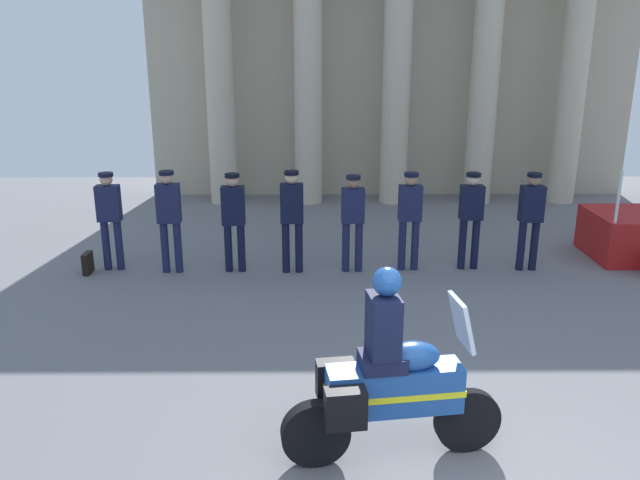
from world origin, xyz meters
TOP-DOWN VIEW (x-y plane):
  - colonnade_backdrop at (0.51, 11.88)m, footprint 11.86×1.50m
  - officer_in_row_0 at (-4.83, 6.51)m, footprint 0.38×0.24m
  - officer_in_row_1 at (-3.80, 6.37)m, footprint 0.38×0.24m
  - officer_in_row_2 at (-2.74, 6.41)m, footprint 0.38×0.24m
  - officer_in_row_3 at (-1.77, 6.36)m, footprint 0.38×0.24m
  - officer_in_row_4 at (-0.76, 6.40)m, footprint 0.38×0.24m
  - officer_in_row_5 at (0.20, 6.47)m, footprint 0.38×0.24m
  - officer_in_row_6 at (1.24, 6.51)m, footprint 0.38×0.24m
  - officer_in_row_7 at (2.23, 6.43)m, footprint 0.38×0.24m
  - motorcycle_with_rider at (-0.74, 1.25)m, footprint 2.09×0.74m
  - briefcase_on_ground at (-5.22, 6.31)m, footprint 0.10×0.32m

SIDE VIEW (x-z plane):
  - briefcase_on_ground at x=-5.22m, z-range 0.00..0.36m
  - motorcycle_with_rider at x=-0.74m, z-range -0.16..1.74m
  - officer_in_row_4 at x=-0.76m, z-range 0.15..1.80m
  - officer_in_row_6 at x=1.24m, z-range 0.15..1.82m
  - officer_in_row_2 at x=-2.74m, z-range 0.15..1.83m
  - officer_in_row_7 at x=2.23m, z-range 0.15..1.83m
  - officer_in_row_5 at x=0.20m, z-range 0.15..1.84m
  - officer_in_row_0 at x=-4.83m, z-range 0.15..1.84m
  - officer_in_row_1 at x=-3.80m, z-range 0.16..1.89m
  - officer_in_row_3 at x=-1.77m, z-range 0.16..1.90m
  - colonnade_backdrop at x=0.51m, z-range 0.24..6.70m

